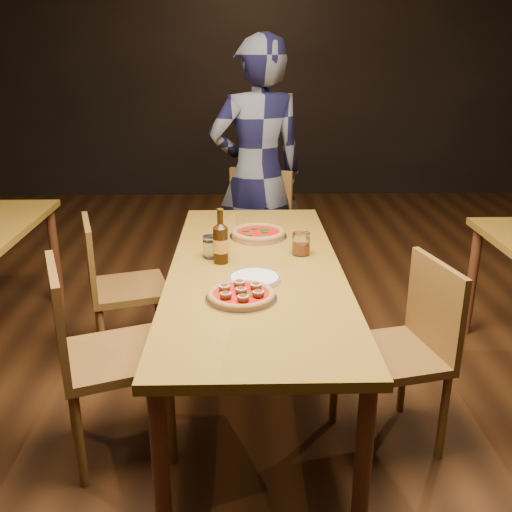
{
  "coord_description": "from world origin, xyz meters",
  "views": [
    {
      "loc": [
        -0.06,
        -2.5,
        1.71
      ],
      "look_at": [
        0.0,
        -0.05,
        0.82
      ],
      "focal_mm": 40.0,
      "sensor_mm": 36.0,
      "label": 1
    }
  ],
  "objects_px": {
    "chair_main_sw": "(129,287)",
    "diner": "(258,175)",
    "chair_main_e": "(391,353)",
    "water_glass": "(212,247)",
    "table_main": "(256,280)",
    "beer_bottle": "(221,244)",
    "chair_end": "(251,239)",
    "pizza_margherita": "(258,233)",
    "chair_main_nw": "(114,355)",
    "plate_stack": "(255,279)",
    "pizza_meatball": "(241,295)",
    "amber_glass": "(301,244)"
  },
  "relations": [
    {
      "from": "chair_main_sw",
      "to": "diner",
      "type": "xyz_separation_m",
      "value": [
        0.75,
        0.84,
        0.46
      ]
    },
    {
      "from": "chair_main_sw",
      "to": "beer_bottle",
      "type": "bearing_deg",
      "value": -145.58
    },
    {
      "from": "chair_main_sw",
      "to": "plate_stack",
      "type": "height_order",
      "value": "chair_main_sw"
    },
    {
      "from": "table_main",
      "to": "water_glass",
      "type": "bearing_deg",
      "value": 147.67
    },
    {
      "from": "water_glass",
      "to": "pizza_meatball",
      "type": "bearing_deg",
      "value": -74.09
    },
    {
      "from": "plate_stack",
      "to": "chair_end",
      "type": "bearing_deg",
      "value": 89.89
    },
    {
      "from": "plate_stack",
      "to": "water_glass",
      "type": "xyz_separation_m",
      "value": [
        -0.2,
        0.32,
        0.04
      ]
    },
    {
      "from": "chair_main_e",
      "to": "pizza_meatball",
      "type": "relative_size",
      "value": 3.05
    },
    {
      "from": "plate_stack",
      "to": "table_main",
      "type": "bearing_deg",
      "value": 87.01
    },
    {
      "from": "diner",
      "to": "chair_main_sw",
      "type": "bearing_deg",
      "value": 31.84
    },
    {
      "from": "chair_end",
      "to": "plate_stack",
      "type": "xyz_separation_m",
      "value": [
        -0.0,
        -1.39,
        0.27
      ]
    },
    {
      "from": "chair_main_nw",
      "to": "chair_main_sw",
      "type": "relative_size",
      "value": 1.07
    },
    {
      "from": "beer_bottle",
      "to": "pizza_meatball",
      "type": "bearing_deg",
      "value": -77.3
    },
    {
      "from": "chair_main_nw",
      "to": "chair_end",
      "type": "height_order",
      "value": "chair_end"
    },
    {
      "from": "table_main",
      "to": "chair_main_sw",
      "type": "bearing_deg",
      "value": 145.54
    },
    {
      "from": "plate_stack",
      "to": "diner",
      "type": "bearing_deg",
      "value": 87.98
    },
    {
      "from": "chair_main_nw",
      "to": "table_main",
      "type": "bearing_deg",
      "value": -82.49
    },
    {
      "from": "chair_end",
      "to": "diner",
      "type": "xyz_separation_m",
      "value": [
        0.05,
        0.12,
        0.42
      ]
    },
    {
      "from": "chair_main_sw",
      "to": "amber_glass",
      "type": "bearing_deg",
      "value": -126.28
    },
    {
      "from": "chair_main_e",
      "to": "amber_glass",
      "type": "bearing_deg",
      "value": -155.05
    },
    {
      "from": "table_main",
      "to": "chair_main_nw",
      "type": "distance_m",
      "value": 0.73
    },
    {
      "from": "chair_main_sw",
      "to": "pizza_meatball",
      "type": "distance_m",
      "value": 1.12
    },
    {
      "from": "table_main",
      "to": "pizza_meatball",
      "type": "distance_m",
      "value": 0.39
    },
    {
      "from": "table_main",
      "to": "water_glass",
      "type": "distance_m",
      "value": 0.28
    },
    {
      "from": "plate_stack",
      "to": "water_glass",
      "type": "bearing_deg",
      "value": 122.75
    },
    {
      "from": "water_glass",
      "to": "amber_glass",
      "type": "height_order",
      "value": "amber_glass"
    },
    {
      "from": "chair_main_sw",
      "to": "water_glass",
      "type": "relative_size",
      "value": 8.34
    },
    {
      "from": "pizza_meatball",
      "to": "diner",
      "type": "relative_size",
      "value": 0.16
    },
    {
      "from": "beer_bottle",
      "to": "diner",
      "type": "height_order",
      "value": "diner"
    },
    {
      "from": "pizza_meatball",
      "to": "plate_stack",
      "type": "distance_m",
      "value": 0.2
    },
    {
      "from": "table_main",
      "to": "plate_stack",
      "type": "height_order",
      "value": "plate_stack"
    },
    {
      "from": "pizza_margherita",
      "to": "chair_main_nw",
      "type": "bearing_deg",
      "value": -129.43
    },
    {
      "from": "table_main",
      "to": "diner",
      "type": "distance_m",
      "value": 1.34
    },
    {
      "from": "diner",
      "to": "table_main",
      "type": "bearing_deg",
      "value": 71.79
    },
    {
      "from": "chair_main_e",
      "to": "pizza_margherita",
      "type": "relative_size",
      "value": 2.88
    },
    {
      "from": "chair_main_sw",
      "to": "chair_end",
      "type": "relative_size",
      "value": 0.92
    },
    {
      "from": "chair_end",
      "to": "pizza_margherita",
      "type": "bearing_deg",
      "value": -66.83
    },
    {
      "from": "pizza_meatball",
      "to": "diner",
      "type": "xyz_separation_m",
      "value": [
        0.11,
        1.69,
        0.14
      ]
    },
    {
      "from": "chair_main_sw",
      "to": "diner",
      "type": "bearing_deg",
      "value": -59.08
    },
    {
      "from": "chair_main_sw",
      "to": "chair_main_e",
      "type": "xyz_separation_m",
      "value": [
        1.29,
        -0.78,
        0.0
      ]
    },
    {
      "from": "chair_main_sw",
      "to": "amber_glass",
      "type": "distance_m",
      "value": 1.05
    },
    {
      "from": "pizza_margherita",
      "to": "diner",
      "type": "xyz_separation_m",
      "value": [
        0.02,
        0.87,
        0.14
      ]
    },
    {
      "from": "chair_main_e",
      "to": "water_glass",
      "type": "bearing_deg",
      "value": -131.42
    },
    {
      "from": "chair_main_e",
      "to": "plate_stack",
      "type": "relative_size",
      "value": 3.98
    },
    {
      "from": "chair_end",
      "to": "diner",
      "type": "height_order",
      "value": "diner"
    },
    {
      "from": "amber_glass",
      "to": "diner",
      "type": "distance_m",
      "value": 1.18
    },
    {
      "from": "water_glass",
      "to": "diner",
      "type": "xyz_separation_m",
      "value": [
        0.26,
        1.19,
        0.1
      ]
    },
    {
      "from": "diner",
      "to": "amber_glass",
      "type": "bearing_deg",
      "value": 82.7
    },
    {
      "from": "chair_main_nw",
      "to": "chair_main_sw",
      "type": "bearing_deg",
      "value": -14.19
    },
    {
      "from": "chair_main_e",
      "to": "beer_bottle",
      "type": "height_order",
      "value": "beer_bottle"
    }
  ]
}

